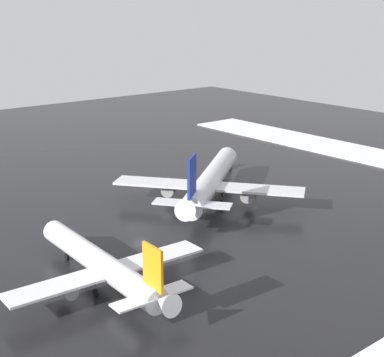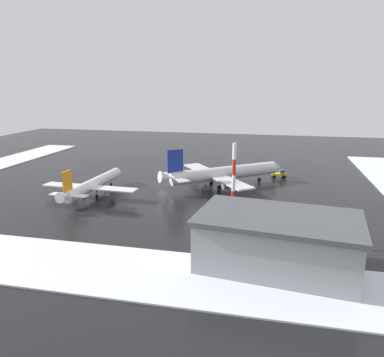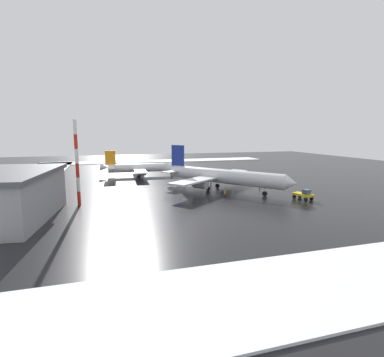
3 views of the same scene
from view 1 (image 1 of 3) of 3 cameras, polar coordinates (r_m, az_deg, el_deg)
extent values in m
plane|color=black|center=(91.48, -5.02, -4.86)|extent=(240.00, 240.00, 0.00)
cylinder|color=silver|center=(103.36, 1.91, -0.03)|extent=(28.65, 23.32, 3.77)
cone|color=silver|center=(120.44, 3.56, 2.32)|extent=(4.30, 4.46, 3.58)
cone|color=silver|center=(86.20, -0.41, -2.92)|extent=(5.10, 4.96, 3.67)
cube|color=silver|center=(102.42, -3.45, -0.40)|extent=(12.68, 14.40, 0.40)
cylinder|color=gray|center=(102.67, -2.16, -0.98)|extent=(4.34, 4.06, 2.22)
cube|color=silver|center=(99.02, 6.71, -1.07)|extent=(12.68, 14.40, 0.40)
cylinder|color=gray|center=(100.12, 5.47, -1.50)|extent=(4.34, 4.06, 2.22)
cube|color=navy|center=(87.43, -0.01, 0.18)|extent=(3.76, 3.03, 6.21)
cube|color=silver|center=(89.69, -2.05, -2.31)|extent=(5.54, 5.98, 0.27)
cube|color=silver|center=(88.29, 2.13, -2.61)|extent=(5.54, 5.98, 0.27)
cylinder|color=black|center=(114.83, 3.02, 0.77)|extent=(0.27, 0.27, 0.78)
cylinder|color=black|center=(115.27, 3.01, 0.00)|extent=(1.20, 1.05, 1.22)
cylinder|color=black|center=(101.20, 0.19, -1.36)|extent=(0.27, 0.27, 0.78)
cylinder|color=black|center=(101.70, 0.19, -2.23)|extent=(1.20, 1.05, 1.22)
cylinder|color=black|center=(100.29, 2.91, -1.55)|extent=(0.27, 0.27, 0.78)
cylinder|color=black|center=(100.80, 2.90, -2.42)|extent=(1.20, 1.05, 1.22)
cylinder|color=white|center=(73.36, -9.06, -7.97)|extent=(3.99, 26.14, 2.95)
cone|color=white|center=(85.17, -13.58, -4.73)|extent=(2.88, 2.19, 2.80)
cone|color=white|center=(62.12, -2.68, -11.94)|extent=(2.63, 3.20, 2.87)
cube|color=white|center=(68.61, -13.31, -10.25)|extent=(11.43, 4.27, 0.31)
cylinder|color=gray|center=(69.97, -12.09, -10.41)|extent=(1.85, 3.02, 1.74)
cube|color=white|center=(74.72, -3.25, -7.53)|extent=(11.43, 4.27, 0.31)
cylinder|color=gray|center=(74.54, -4.54, -8.35)|extent=(1.85, 3.02, 1.74)
cube|color=orange|center=(62.24, -3.82, -8.60)|extent=(0.45, 3.48, 4.86)
cube|color=white|center=(62.65, -5.88, -11.93)|extent=(4.25, 2.42, 0.21)
cube|color=white|center=(65.16, -1.91, -10.68)|extent=(4.25, 2.42, 0.21)
cylinder|color=black|center=(81.42, -12.09, -6.61)|extent=(0.21, 0.21, 0.61)
cylinder|color=black|center=(81.91, -12.04, -7.42)|extent=(0.34, 0.97, 0.95)
cylinder|color=black|center=(71.03, -9.37, -9.99)|extent=(0.21, 0.21, 0.61)
cylinder|color=black|center=(71.59, -9.32, -10.89)|extent=(0.34, 0.97, 0.95)
cylinder|color=black|center=(72.66, -6.68, -9.25)|extent=(0.21, 0.21, 0.61)
cylinder|color=black|center=(73.21, -6.65, -10.14)|extent=(0.34, 0.97, 0.95)
cube|color=gold|center=(123.60, 2.96, 1.38)|extent=(5.02, 3.35, 0.50)
cube|color=#3F5160|center=(124.16, 3.19, 1.83)|extent=(1.75, 1.82, 1.10)
cylinder|color=black|center=(125.61, 2.96, 1.30)|extent=(0.95, 0.55, 0.90)
cylinder|color=black|center=(124.61, 3.74, 1.16)|extent=(0.95, 0.55, 0.90)
cylinder|color=black|center=(122.99, 2.16, 0.98)|extent=(0.95, 0.55, 0.90)
cylinder|color=black|center=(121.96, 2.95, 0.84)|extent=(0.95, 0.55, 0.90)
cylinder|color=black|center=(107.62, 6.17, -1.37)|extent=(0.16, 0.16, 0.85)
cylinder|color=black|center=(107.80, 6.21, -1.34)|extent=(0.16, 0.16, 0.85)
cylinder|color=orange|center=(107.49, 6.20, -0.99)|extent=(0.36, 0.36, 0.62)
sphere|color=tan|center=(107.37, 6.21, -0.77)|extent=(0.24, 0.24, 0.24)
cylinder|color=black|center=(99.95, 0.13, -2.68)|extent=(0.16, 0.16, 0.85)
cylinder|color=black|center=(99.81, 0.05, -2.70)|extent=(0.16, 0.16, 0.85)
cylinder|color=orange|center=(99.64, 0.09, -2.29)|extent=(0.36, 0.36, 0.62)
sphere|color=tan|center=(99.50, 0.09, -2.06)|extent=(0.24, 0.24, 0.24)
cylinder|color=black|center=(112.16, -2.26, -0.55)|extent=(0.16, 0.16, 0.85)
cylinder|color=black|center=(112.35, -2.25, -0.53)|extent=(0.16, 0.16, 0.85)
cylinder|color=orange|center=(112.05, -2.26, -0.18)|extent=(0.36, 0.36, 0.62)
sphere|color=tan|center=(111.93, -2.26, 0.03)|extent=(0.24, 0.24, 0.24)
camera|label=2|loc=(84.13, 70.68, 2.42)|focal=35.00mm
camera|label=3|loc=(146.55, 32.95, 6.91)|focal=28.00mm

